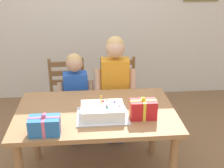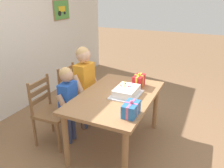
# 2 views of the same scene
# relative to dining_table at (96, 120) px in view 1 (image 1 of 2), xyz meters

# --- Properties ---
(back_wall) EXTENTS (6.40, 0.11, 2.60)m
(back_wall) POSITION_rel_dining_table_xyz_m (0.01, 1.99, 0.66)
(back_wall) COLOR silver
(back_wall) RESTS_ON ground
(dining_table) EXTENTS (1.41, 0.90, 0.74)m
(dining_table) POSITION_rel_dining_table_xyz_m (0.00, 0.00, 0.00)
(dining_table) COLOR #9E7047
(dining_table) RESTS_ON ground
(birthday_cake) EXTENTS (0.44, 0.34, 0.19)m
(birthday_cake) POSITION_rel_dining_table_xyz_m (0.06, -0.11, 0.15)
(birthday_cake) COLOR silver
(birthday_cake) RESTS_ON dining_table
(gift_box_red_large) EXTENTS (0.24, 0.15, 0.17)m
(gift_box_red_large) POSITION_rel_dining_table_xyz_m (-0.40, -0.34, 0.17)
(gift_box_red_large) COLOR #286BB7
(gift_box_red_large) RESTS_ON dining_table
(gift_box_beside_cake) EXTENTS (0.22, 0.13, 0.20)m
(gift_box_beside_cake) POSITION_rel_dining_table_xyz_m (0.39, -0.16, 0.18)
(gift_box_beside_cake) COLOR red
(gift_box_beside_cake) RESTS_ON dining_table
(chair_left) EXTENTS (0.44, 0.44, 0.92)m
(chair_left) POSITION_rel_dining_table_xyz_m (-0.30, 0.83, -0.17)
(chair_left) COLOR brown
(chair_left) RESTS_ON ground
(chair_right) EXTENTS (0.42, 0.42, 0.92)m
(chair_right) POSITION_rel_dining_table_xyz_m (0.30, 0.83, -0.17)
(chair_right) COLOR brown
(chair_right) RESTS_ON ground
(child_older) EXTENTS (0.46, 0.27, 1.26)m
(child_older) POSITION_rel_dining_table_xyz_m (0.23, 0.61, 0.12)
(child_older) COLOR #38426B
(child_older) RESTS_ON ground
(child_younger) EXTENTS (0.40, 0.23, 1.09)m
(child_younger) POSITION_rel_dining_table_xyz_m (-0.19, 0.61, 0.02)
(child_younger) COLOR #38426B
(child_younger) RESTS_ON ground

